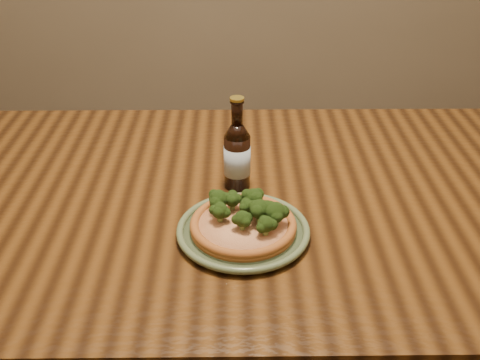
{
  "coord_description": "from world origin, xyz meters",
  "views": [
    {
      "loc": [
        -0.04,
        -0.93,
        1.4
      ],
      "look_at": [
        -0.03,
        0.04,
        0.82
      ],
      "focal_mm": 42.0,
      "sensor_mm": 36.0,
      "label": 1
    }
  ],
  "objects_px": {
    "plate": "(243,231)",
    "pizza": "(244,222)",
    "beer_bottle": "(237,155)",
    "table": "(253,229)"
  },
  "relations": [
    {
      "from": "pizza",
      "to": "table",
      "type": "bearing_deg",
      "value": 81.11
    },
    {
      "from": "pizza",
      "to": "beer_bottle",
      "type": "xyz_separation_m",
      "value": [
        -0.01,
        0.18,
        0.05
      ]
    },
    {
      "from": "beer_bottle",
      "to": "table",
      "type": "bearing_deg",
      "value": -55.5
    },
    {
      "from": "table",
      "to": "pizza",
      "type": "xyz_separation_m",
      "value": [
        -0.02,
        -0.15,
        0.12
      ]
    },
    {
      "from": "plate",
      "to": "beer_bottle",
      "type": "relative_size",
      "value": 1.23
    },
    {
      "from": "beer_bottle",
      "to": "plate",
      "type": "bearing_deg",
      "value": -98.24
    },
    {
      "from": "plate",
      "to": "pizza",
      "type": "height_order",
      "value": "pizza"
    },
    {
      "from": "table",
      "to": "pizza",
      "type": "bearing_deg",
      "value": -98.89
    },
    {
      "from": "plate",
      "to": "beer_bottle",
      "type": "xyz_separation_m",
      "value": [
        -0.01,
        0.18,
        0.07
      ]
    },
    {
      "from": "plate",
      "to": "beer_bottle",
      "type": "distance_m",
      "value": 0.2
    }
  ]
}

